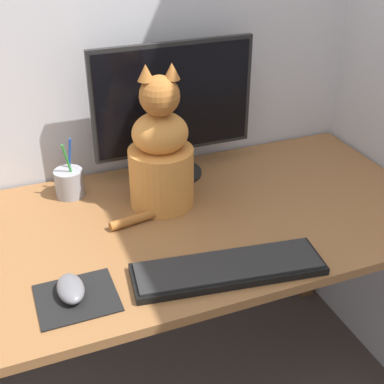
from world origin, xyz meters
The scene contains 7 objects.
desk centered at (0.00, 0.00, 0.63)m, with size 1.39×0.71×0.73m.
monitor centered at (0.06, 0.26, 0.95)m, with size 0.49×0.17×0.42m.
keyboard centered at (0.01, -0.25, 0.74)m, with size 0.47×0.19×0.02m.
mousepad_left centered at (-0.35, -0.21, 0.73)m, with size 0.18×0.16×0.00m.
computer_mouse_left centered at (-0.35, -0.20, 0.75)m, with size 0.06×0.10×0.03m.
cat centered at (-0.04, 0.10, 0.88)m, with size 0.28×0.21×0.41m.
pen_cup centered at (-0.27, 0.25, 0.77)m, with size 0.08×0.08×0.17m.
Camera 1 is at (-0.44, -1.15, 1.53)m, focal length 50.00 mm.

